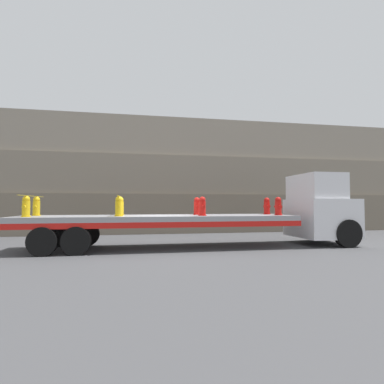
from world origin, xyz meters
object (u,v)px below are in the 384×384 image
fire_hydrant_red_near_2 (202,207)px  fire_hydrant_red_far_3 (267,206)px  flatbed_trailer (145,221)px  fire_hydrant_red_near_3 (278,206)px  fire_hydrant_yellow_near_0 (26,207)px  fire_hydrant_yellow_far_1 (120,206)px  truck_cab (321,210)px  fire_hydrant_red_far_2 (197,206)px  fire_hydrant_yellow_far_0 (36,207)px  fire_hydrant_yellow_near_1 (119,207)px

fire_hydrant_red_near_2 → fire_hydrant_red_far_3: (3.11, 1.07, 0.00)m
flatbed_trailer → fire_hydrant_red_far_3: fire_hydrant_red_far_3 is taller
fire_hydrant_red_near_3 → fire_hydrant_yellow_near_0: bearing=180.0°
fire_hydrant_yellow_far_1 → truck_cab: bearing=-3.6°
flatbed_trailer → fire_hydrant_yellow_near_0: fire_hydrant_yellow_near_0 is taller
flatbed_trailer → fire_hydrant_yellow_far_1: 1.24m
fire_hydrant_yellow_near_0 → fire_hydrant_red_far_3: same height
fire_hydrant_red_far_3 → fire_hydrant_red_far_2: bearing=180.0°
flatbed_trailer → fire_hydrant_yellow_near_0: 4.14m
flatbed_trailer → fire_hydrant_red_near_2: (2.16, -0.53, 0.58)m
flatbed_trailer → fire_hydrant_red_near_3: bearing=-5.8°
fire_hydrant_yellow_far_0 → fire_hydrant_red_far_2: 6.22m
fire_hydrant_yellow_near_0 → fire_hydrant_yellow_near_1: bearing=0.0°
fire_hydrant_yellow_near_1 → fire_hydrant_yellow_far_1: (0.00, 1.07, 0.00)m
fire_hydrant_yellow_far_1 → fire_hydrant_red_far_2: 3.11m
fire_hydrant_red_near_2 → fire_hydrant_red_far_2: size_ratio=1.00×
fire_hydrant_yellow_far_0 → fire_hydrant_red_near_3: size_ratio=1.00×
fire_hydrant_yellow_near_0 → fire_hydrant_red_near_3: bearing=0.0°
fire_hydrant_red_far_2 → fire_hydrant_red_far_3: (3.11, 0.00, 0.00)m
fire_hydrant_red_near_2 → fire_hydrant_red_near_3: (3.11, 0.00, 0.00)m
fire_hydrant_red_far_2 → fire_hydrant_red_far_3: size_ratio=1.00×
fire_hydrant_yellow_far_0 → fire_hydrant_red_near_3: 9.40m
flatbed_trailer → fire_hydrant_yellow_far_1: bearing=150.8°
fire_hydrant_red_far_2 → fire_hydrant_yellow_far_0: bearing=180.0°
fire_hydrant_yellow_near_0 → fire_hydrant_red_far_2: (6.22, 1.07, 0.00)m
fire_hydrant_yellow_far_0 → fire_hydrant_red_far_2: (6.22, 0.00, 0.00)m
truck_cab → fire_hydrant_red_near_3: (-2.25, -0.53, 0.16)m
fire_hydrant_red_near_2 → fire_hydrant_red_far_3: 3.29m
truck_cab → fire_hydrant_yellow_far_1: truck_cab is taller
fire_hydrant_yellow_far_1 → fire_hydrant_red_far_2: bearing=0.0°
fire_hydrant_red_near_2 → fire_hydrant_red_far_2: 1.07m
truck_cab → fire_hydrant_red_far_2: bearing=174.3°
fire_hydrant_yellow_near_1 → fire_hydrant_red_far_2: (3.11, 1.07, 0.00)m
fire_hydrant_yellow_far_1 → fire_hydrant_yellow_near_0: bearing=-161.1°
fire_hydrant_yellow_far_0 → fire_hydrant_red_far_3: same height
truck_cab → fire_hydrant_red_near_2: size_ratio=4.09×
fire_hydrant_yellow_far_0 → fire_hydrant_red_far_2: bearing=0.0°
truck_cab → fire_hydrant_red_far_3: size_ratio=4.09×
truck_cab → flatbed_trailer: size_ratio=0.28×
fire_hydrant_yellow_far_1 → fire_hydrant_red_far_2: (3.11, 0.00, 0.00)m
truck_cab → fire_hydrant_red_far_3: bearing=166.6°
truck_cab → fire_hydrant_red_far_3: 2.32m
fire_hydrant_yellow_far_1 → fire_hydrant_red_far_3: bearing=0.0°
truck_cab → flatbed_trailer: (-7.52, 0.00, -0.42)m
flatbed_trailer → truck_cab: bearing=0.0°
fire_hydrant_yellow_far_0 → fire_hydrant_yellow_near_1: same height
fire_hydrant_red_near_3 → fire_hydrant_yellow_far_1: bearing=170.3°
truck_cab → fire_hydrant_yellow_far_0: truck_cab is taller
fire_hydrant_yellow_far_0 → fire_hydrant_red_far_2: same height
fire_hydrant_yellow_near_0 → fire_hydrant_red_near_2: 6.22m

